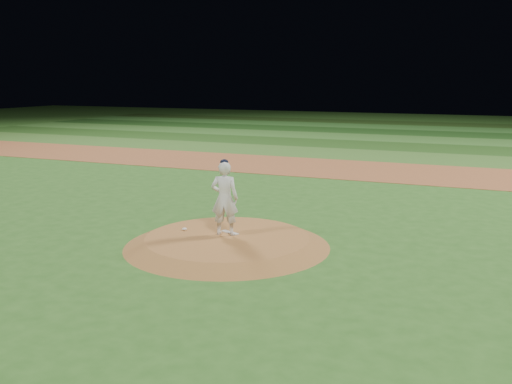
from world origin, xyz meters
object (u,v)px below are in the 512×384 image
(pitcher_on_mound, at_px, (225,198))
(pitching_rubber, at_px, (230,232))
(pitchers_mound, at_px, (227,241))
(rosin_bag, at_px, (184,229))

(pitcher_on_mound, bearing_deg, pitching_rubber, 75.53)
(pitchers_mound, distance_m, pitcher_on_mound, 1.16)
(pitchers_mound, xyz_separation_m, rosin_bag, (-1.38, 0.13, 0.16))
(pitchers_mound, distance_m, rosin_bag, 1.40)
(rosin_bag, bearing_deg, pitchers_mound, -5.28)
(pitchers_mound, height_order, pitcher_on_mound, pitcher_on_mound)
(rosin_bag, bearing_deg, pitcher_on_mound, 1.39)
(pitchers_mound, relative_size, rosin_bag, 41.29)
(pitching_rubber, bearing_deg, pitchers_mound, -54.49)
(pitchers_mound, height_order, pitching_rubber, pitching_rubber)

